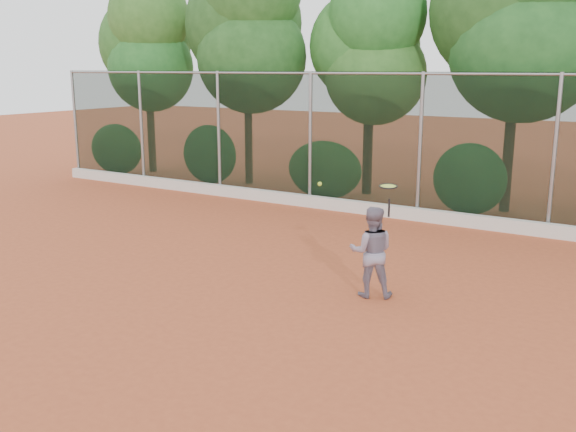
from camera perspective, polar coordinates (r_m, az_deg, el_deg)
The scene contains 7 objects.
ground at distance 9.92m, azimuth -3.06°, elevation -8.17°, with size 80.00×80.00×0.00m, color #B24D2A.
concrete_curb at distance 15.73m, azimuth 11.16°, elevation 0.18°, with size 24.00×0.20×0.30m, color silver.
tennis_player at distance 10.28m, azimuth 7.44°, elevation -3.17°, with size 0.71×0.56×1.47m, color gray.
chainlink_fence at distance 15.61m, azimuth 11.67°, elevation 6.43°, with size 24.09×0.09×3.50m.
foliage_backdrop at distance 17.58m, azimuth 12.64°, elevation 15.40°, with size 23.70×3.63×7.55m.
tennis_racket at distance 9.92m, azimuth 8.91°, elevation 2.41°, with size 0.37×0.37×0.52m.
tennis_ball_in_flight at distance 10.27m, azimuth 2.84°, elevation 2.86°, with size 0.07×0.07×0.07m.
Camera 1 is at (5.28, -7.59, 3.59)m, focal length 40.00 mm.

